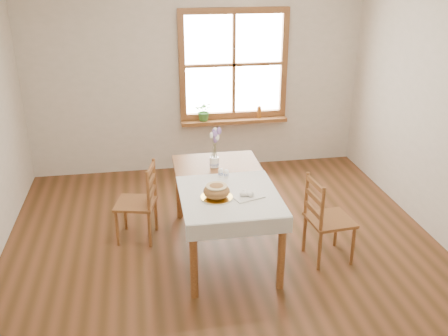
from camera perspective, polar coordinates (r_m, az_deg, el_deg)
The scene contains 18 objects.
ground at distance 4.98m, azimuth 0.59°, elevation -10.92°, with size 5.00×5.00×0.00m, color brown.
room_walls at distance 4.27m, azimuth 0.69°, elevation 8.43°, with size 4.60×5.10×2.65m.
window at distance 6.78m, azimuth 1.11°, elevation 11.74°, with size 1.46×0.08×1.46m.
window_sill at distance 6.90m, azimuth 1.16°, elevation 5.43°, with size 1.46×0.20×0.05m.
dining_table at distance 4.91m, azimuth -0.00°, elevation -2.52°, with size 0.90×1.60×0.75m.
table_linen at distance 4.60m, azimuth 0.64°, elevation -3.13°, with size 0.91×0.99×0.01m, color white.
chair_left at distance 5.28m, azimuth -10.08°, elevation -3.85°, with size 0.40×0.41×0.85m, color #9B6430, non-canonical shape.
chair_right at distance 4.97m, azimuth 12.03°, elevation -5.67°, with size 0.41×0.43×0.88m, color #9B6430, non-canonical shape.
bread_plate at distance 4.53m, azimuth -0.85°, elevation -3.38°, with size 0.28×0.28×0.02m, color white.
bread_loaf at distance 4.50m, azimuth -0.86°, elevation -2.53°, with size 0.24×0.24×0.13m, color brown.
egg_napkin at distance 4.58m, azimuth 2.59°, elevation -3.13°, with size 0.27×0.23×0.01m, color white.
eggs at distance 4.56m, azimuth 2.59°, elevation -2.80°, with size 0.21×0.19×0.05m, color white, non-canonical shape.
salt_shaker at distance 4.94m, azimuth -0.36°, elevation -0.53°, with size 0.05×0.05×0.09m, color white.
pepper_shaker at distance 4.92m, azimuth 0.26°, elevation -0.64°, with size 0.05×0.05×0.09m, color white.
flower_vase at distance 5.19m, azimuth -1.11°, elevation 0.61°, with size 0.10×0.10×0.11m, color white.
lavender_bouquet at distance 5.11m, azimuth -1.13°, elevation 2.82°, with size 0.17×0.17×0.32m, color #6E508F, non-canonical shape.
potted_plant at distance 6.80m, azimuth -2.26°, elevation 6.28°, with size 0.24×0.27×0.21m, color #407E32.
amber_bottle at distance 6.94m, azimuth 4.04°, elevation 6.44°, with size 0.06×0.06×0.17m, color #A85E1F.
Camera 1 is at (-0.74, -4.06, 2.79)m, focal length 40.00 mm.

